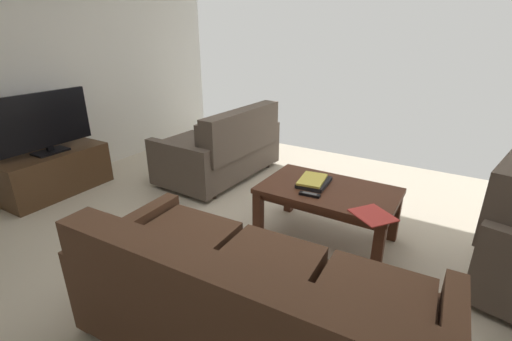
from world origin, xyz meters
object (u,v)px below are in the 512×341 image
(loveseat_near, at_px, (223,148))
(book_stack, at_px, (313,181))
(coffee_table, at_px, (328,197))
(tv_remote, at_px, (310,195))
(loose_magazine, at_px, (373,215))
(sofa_main, at_px, (248,306))
(flat_tv, at_px, (44,122))
(tv_stand, at_px, (56,173))

(loveseat_near, bearing_deg, book_stack, 155.30)
(coffee_table, relative_size, tv_remote, 6.42)
(tv_remote, height_order, loose_magazine, tv_remote)
(sofa_main, height_order, flat_tv, flat_tv)
(sofa_main, relative_size, tv_stand, 1.80)
(tv_stand, distance_m, loose_magazine, 3.21)
(coffee_table, height_order, tv_stand, coffee_table)
(book_stack, bearing_deg, sofa_main, 99.24)
(flat_tv, relative_size, tv_remote, 5.79)
(loveseat_near, height_order, loose_magazine, loveseat_near)
(loveseat_near, relative_size, coffee_table, 1.38)
(sofa_main, distance_m, loveseat_near, 2.53)
(coffee_table, bearing_deg, tv_stand, 12.96)
(loveseat_near, bearing_deg, tv_remote, 149.46)
(loose_magazine, bearing_deg, coffee_table, 93.95)
(book_stack, xyz_separation_m, loose_magazine, (-0.55, 0.28, -0.02))
(sofa_main, distance_m, book_stack, 1.34)
(loveseat_near, distance_m, tv_stand, 1.79)
(tv_remote, bearing_deg, coffee_table, -110.89)
(book_stack, height_order, loose_magazine, book_stack)
(loveseat_near, height_order, tv_remote, loveseat_near)
(flat_tv, bearing_deg, loose_magazine, -173.19)
(flat_tv, distance_m, loose_magazine, 3.21)
(flat_tv, xyz_separation_m, tv_remote, (-2.69, -0.44, -0.30))
(coffee_table, relative_size, tv_stand, 0.99)
(tv_stand, bearing_deg, sofa_main, 166.87)
(book_stack, bearing_deg, loveseat_near, -24.70)
(tv_stand, relative_size, tv_remote, 6.49)
(book_stack, bearing_deg, coffee_table, 173.09)
(tv_remote, distance_m, loose_magazine, 0.49)
(sofa_main, distance_m, loose_magazine, 1.10)
(loveseat_near, bearing_deg, sofa_main, 129.33)
(tv_stand, xyz_separation_m, book_stack, (-2.63, -0.65, 0.26))
(loose_magazine, bearing_deg, tv_stand, 132.91)
(flat_tv, height_order, book_stack, flat_tv)
(loose_magazine, bearing_deg, flat_tv, 132.94)
(tv_remote, bearing_deg, sofa_main, 97.89)
(coffee_table, height_order, tv_remote, tv_remote)
(flat_tv, xyz_separation_m, book_stack, (-2.63, -0.66, -0.29))
(flat_tv, relative_size, book_stack, 2.97)
(flat_tv, bearing_deg, coffee_table, -167.00)
(tv_stand, bearing_deg, loveseat_near, -133.84)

